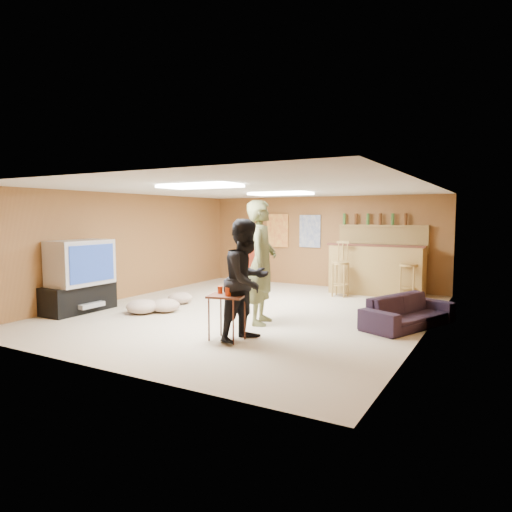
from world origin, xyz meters
The scene contains 32 objects.
ground centered at (0.00, 0.00, 0.00)m, with size 7.00×7.00×0.00m, color tan.
ceiling centered at (0.00, 0.00, 2.20)m, with size 6.00×7.00×0.02m, color silver.
wall_back centered at (0.00, 3.50, 1.10)m, with size 6.00×0.02×2.20m, color brown.
wall_front centered at (0.00, -3.50, 1.10)m, with size 6.00×0.02×2.20m, color brown.
wall_left centered at (-3.00, 0.00, 1.10)m, with size 0.02×7.00×2.20m, color brown.
wall_right centered at (3.00, 0.00, 1.10)m, with size 0.02×7.00×2.20m, color brown.
tv_stand centered at (-2.72, -1.50, 0.25)m, with size 0.55×1.30×0.50m, color black.
dvd_box centered at (-2.50, -1.50, 0.15)m, with size 0.35×0.50×0.08m, color #B2B2B7.
tv_body centered at (-2.65, -1.50, 0.90)m, with size 0.60×1.10×0.80m, color #B2B2B7.
tv_screen centered at (-2.34, -1.50, 0.90)m, with size 0.02×0.95×0.65m, color navy.
bar_counter centered at (1.50, 2.95, 0.55)m, with size 2.00×0.60×1.10m, color olive.
bar_lip centered at (1.50, 2.70, 1.10)m, with size 2.10×0.12×0.05m, color #421F15.
bar_shelf centered at (1.50, 3.40, 1.50)m, with size 2.00×0.18×0.05m, color olive.
bar_backing centered at (1.50, 3.42, 1.20)m, with size 2.00×0.14×0.60m, color olive.
poster_left centered at (-1.20, 3.46, 1.35)m, with size 0.60×0.03×0.85m, color #BF3F26.
poster_right centered at (-0.30, 3.46, 1.35)m, with size 0.55×0.03×0.80m, color #334C99.
folding_chair_stack centered at (-2.00, 3.30, 0.45)m, with size 0.50×0.14×0.90m, color #A9351F.
ceiling_panel_front centered at (0.00, -1.50, 2.17)m, with size 1.20×0.60×0.04m, color white.
ceiling_panel_back centered at (0.00, 1.20, 2.17)m, with size 1.20×0.60×0.04m, color white.
person_olive centered at (0.59, -0.67, 0.99)m, with size 0.72×0.47×1.98m, color brown.
person_black centered at (0.89, -1.64, 0.85)m, with size 0.82×0.64×1.69m, color black.
sofa centered at (2.70, 0.25, 0.24)m, with size 1.66×0.65×0.49m, color black.
tray_table centered at (0.65, -1.78, 0.32)m, with size 0.49×0.39×0.64m, color #421F15.
cup_red_near centered at (0.50, -1.72, 0.69)m, with size 0.07×0.07×0.10m, color #B6310C.
cup_red_far centered at (0.71, -1.84, 0.70)m, with size 0.09×0.09×0.12m, color #B6310C.
cup_blue centered at (0.80, -1.69, 0.69)m, with size 0.07×0.07×0.10m, color #161593.
bar_stool_left centered at (0.88, 2.33, 0.63)m, with size 0.40×0.40×1.26m, color olive, non-canonical shape.
bar_stool_right centered at (2.23, 2.65, 0.59)m, with size 0.37×0.37×1.17m, color olive, non-canonical shape.
cushion_near_tv centered at (-1.35, -0.75, 0.12)m, with size 0.52×0.52×0.24m, color tan.
cushion_mid centered at (-1.62, 0.00, 0.11)m, with size 0.49×0.49×0.22m, color tan.
cushion_far centered at (-1.62, -1.05, 0.13)m, with size 0.56×0.56×0.25m, color tan.
bottle_row centered at (1.30, 3.38, 1.65)m, with size 1.48×0.08×0.26m, color #3F7233, non-canonical shape.
Camera 1 is at (4.06, -7.02, 1.74)m, focal length 32.00 mm.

